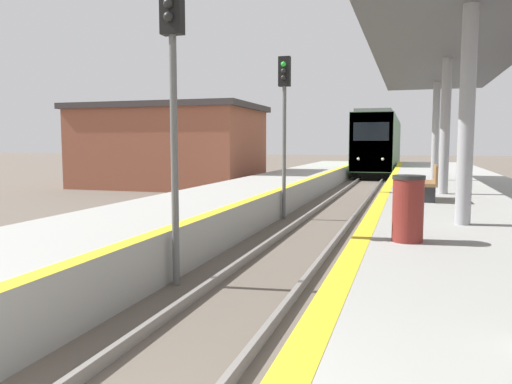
{
  "coord_description": "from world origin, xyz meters",
  "views": [
    {
      "loc": [
        2.35,
        -1.55,
        2.38
      ],
      "look_at": [
        -2.99,
        15.75,
        0.6
      ],
      "focal_mm": 35.0,
      "sensor_mm": 36.0,
      "label": 1
    }
  ],
  "objects_px": {
    "train": "(381,144)",
    "bench": "(430,182)",
    "signal_near": "(173,75)",
    "signal_mid": "(284,107)",
    "trash_bin": "(408,208)"
  },
  "relations": [
    {
      "from": "train",
      "to": "bench",
      "type": "xyz_separation_m",
      "value": [
        2.87,
        -28.75,
        -0.94
      ]
    },
    {
      "from": "train",
      "to": "trash_bin",
      "type": "relative_size",
      "value": 21.59
    },
    {
      "from": "signal_near",
      "to": "signal_mid",
      "type": "height_order",
      "value": "same"
    },
    {
      "from": "train",
      "to": "signal_mid",
      "type": "distance_m",
      "value": 27.42
    },
    {
      "from": "signal_near",
      "to": "signal_mid",
      "type": "relative_size",
      "value": 1.0
    },
    {
      "from": "signal_near",
      "to": "signal_mid",
      "type": "bearing_deg",
      "value": 90.33
    },
    {
      "from": "bench",
      "to": "signal_mid",
      "type": "bearing_deg",
      "value": 161.98
    },
    {
      "from": "train",
      "to": "bench",
      "type": "relative_size",
      "value": 14.1
    },
    {
      "from": "signal_near",
      "to": "bench",
      "type": "xyz_separation_m",
      "value": [
        4.22,
        6.27,
        -2.09
      ]
    },
    {
      "from": "signal_mid",
      "to": "bench",
      "type": "bearing_deg",
      "value": -18.02
    },
    {
      "from": "trash_bin",
      "to": "bench",
      "type": "height_order",
      "value": "trash_bin"
    },
    {
      "from": "bench",
      "to": "train",
      "type": "bearing_deg",
      "value": 95.69
    },
    {
      "from": "signal_mid",
      "to": "bench",
      "type": "relative_size",
      "value": 3.26
    },
    {
      "from": "signal_mid",
      "to": "bench",
      "type": "xyz_separation_m",
      "value": [
        4.27,
        -1.39,
        -2.09
      ]
    },
    {
      "from": "signal_mid",
      "to": "train",
      "type": "bearing_deg",
      "value": 87.07
    }
  ]
}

